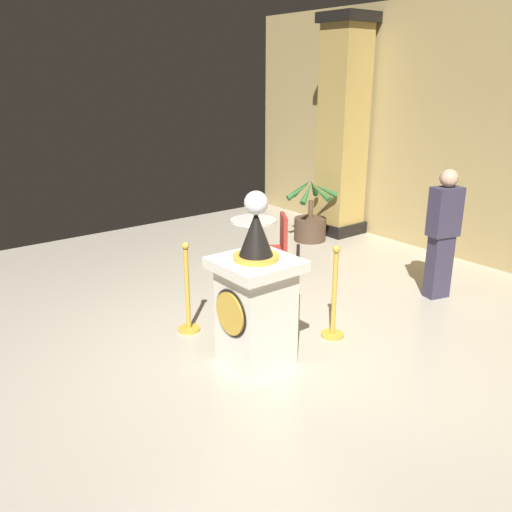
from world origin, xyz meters
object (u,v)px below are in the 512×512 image
at_px(stanchion_near, 334,306).
at_px(bystander_guest, 443,231).
at_px(stanchion_far, 188,301).
at_px(cafe_chair_red, 276,245).
at_px(pedestal_clock, 256,299).
at_px(potted_palm_left, 310,221).
at_px(cafe_table, 253,239).

distance_m(stanchion_near, bystander_guest, 1.87).
height_order(stanchion_far, cafe_chair_red, stanchion_far).
bearing_deg(pedestal_clock, potted_palm_left, 129.34).
xyz_separation_m(pedestal_clock, potted_palm_left, (-2.61, 3.19, -0.33)).
height_order(potted_palm_left, cafe_table, potted_palm_left).
height_order(bystander_guest, cafe_chair_red, bystander_guest).
height_order(stanchion_near, potted_palm_left, potted_palm_left).
xyz_separation_m(potted_palm_left, cafe_table, (0.65, -1.70, 0.17)).
bearing_deg(cafe_table, bystander_guest, 31.47).
xyz_separation_m(bystander_guest, cafe_table, (-2.09, -1.28, -0.35)).
relative_size(cafe_table, cafe_chair_red, 0.80).
bearing_deg(stanchion_near, stanchion_far, -132.79).
xyz_separation_m(potted_palm_left, cafe_chair_red, (1.24, -1.78, 0.25)).
distance_m(pedestal_clock, stanchion_near, 1.02).
bearing_deg(stanchion_far, potted_palm_left, 116.18).
distance_m(bystander_guest, cafe_table, 2.47).
bearing_deg(cafe_table, stanchion_far, -58.89).
height_order(bystander_guest, cafe_table, bystander_guest).
xyz_separation_m(pedestal_clock, bystander_guest, (0.12, 2.77, 0.19)).
height_order(stanchion_near, stanchion_far, stanchion_near).
xyz_separation_m(pedestal_clock, cafe_chair_red, (-1.37, 1.41, -0.08)).
relative_size(pedestal_clock, stanchion_near, 1.66).
bearing_deg(cafe_chair_red, bystander_guest, 42.36).
bearing_deg(bystander_guest, cafe_table, -148.53).
bearing_deg(stanchion_far, bystander_guest, 69.73).
relative_size(pedestal_clock, cafe_table, 2.18).
height_order(pedestal_clock, stanchion_far, pedestal_clock).
distance_m(pedestal_clock, cafe_table, 2.47).
height_order(stanchion_near, bystander_guest, bystander_guest).
relative_size(stanchion_near, cafe_chair_red, 1.05).
xyz_separation_m(stanchion_near, cafe_table, (-2.05, 0.53, 0.14)).
bearing_deg(stanchion_far, cafe_table, 121.11).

